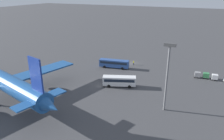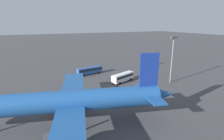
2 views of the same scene
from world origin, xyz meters
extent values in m
plane|color=#424244|center=(0.00, 0.00, 0.00)|extent=(600.00, 600.00, 0.00)
cylinder|color=#1E5193|center=(22.92, 45.25, 6.20)|extent=(43.29, 16.01, 4.77)
cone|color=#1E5193|center=(0.52, 51.33, 6.20)|extent=(7.10, 5.76, 4.29)
cube|color=#1E5193|center=(24.06, 57.79, 5.60)|extent=(10.71, 20.82, 0.44)
cube|color=#1E5193|center=(17.57, 33.85, 5.60)|extent=(10.71, 20.82, 0.44)
cube|color=navy|center=(4.00, 50.39, 12.39)|extent=(4.30, 1.49, 7.63)
cube|color=#1E5193|center=(3.58, 50.50, 6.67)|extent=(6.19, 12.76, 0.28)
cylinder|color=#38383D|center=(24.54, 54.55, 4.07)|extent=(5.73, 3.90, 2.62)
cylinder|color=#38383D|center=(19.62, 36.41, 4.07)|extent=(5.73, 3.90, 2.62)
cylinder|color=#38383D|center=(21.63, 48.81, 1.91)|extent=(0.50, 0.50, 3.81)
cylinder|color=black|center=(21.63, 48.81, 0.45)|extent=(1.00, 0.72, 0.90)
cylinder|color=#38383D|center=(20.01, 42.83, 1.91)|extent=(0.50, 0.50, 3.81)
cylinder|color=black|center=(20.01, 42.83, 0.45)|extent=(1.00, 0.72, 0.90)
cube|color=#2D5199|center=(4.50, 8.40, 1.87)|extent=(11.96, 4.42, 2.83)
cube|color=#192333|center=(4.50, 8.40, 2.36)|extent=(11.04, 4.31, 0.91)
cylinder|color=black|center=(7.86, 10.31, 0.50)|extent=(1.04, 0.46, 1.00)
cylinder|color=black|center=(8.30, 7.68, 0.50)|extent=(1.04, 0.46, 1.00)
cylinder|color=black|center=(0.70, 9.12, 0.50)|extent=(1.04, 0.46, 1.00)
cylinder|color=black|center=(1.14, 6.50, 0.50)|extent=(1.04, 0.46, 1.00)
cube|color=white|center=(-4.15, 23.58, 1.90)|extent=(10.77, 6.17, 2.90)
cube|color=#192333|center=(-4.15, 23.58, 2.41)|extent=(10.00, 5.91, 0.93)
cylinder|color=black|center=(-1.58, 26.02, 0.50)|extent=(1.04, 0.63, 1.00)
cylinder|color=black|center=(-0.61, 23.43, 0.50)|extent=(1.04, 0.63, 1.00)
cylinder|color=black|center=(-7.68, 23.72, 0.50)|extent=(1.04, 0.63, 1.00)
cylinder|color=black|center=(-6.71, 21.14, 0.50)|extent=(1.04, 0.63, 1.00)
cube|color=white|center=(-35.93, 5.36, 0.65)|extent=(2.59, 1.70, 0.70)
cube|color=#192333|center=(-35.52, 5.44, 1.55)|extent=(1.27, 1.34, 1.10)
cylinder|color=black|center=(-35.23, 6.20, 0.30)|extent=(0.63, 0.32, 0.60)
cylinder|color=black|center=(-34.98, 4.82, 0.30)|extent=(0.63, 0.32, 0.60)
cylinder|color=black|center=(-36.88, 5.90, 0.30)|extent=(0.63, 0.32, 0.60)
cylinder|color=black|center=(-36.63, 4.53, 0.30)|extent=(0.63, 0.32, 0.60)
cylinder|color=#1E1E2D|center=(-1.29, 1.70, 0.42)|extent=(0.32, 0.32, 0.85)
cylinder|color=yellow|center=(-1.29, 1.70, 1.18)|extent=(0.38, 0.38, 0.65)
sphere|color=tan|center=(-1.29, 1.70, 1.62)|extent=(0.24, 0.24, 0.24)
cube|color=#38383D|center=(-31.96, 5.36, 0.41)|extent=(2.17, 1.89, 0.10)
cube|color=silver|center=(-31.96, 5.36, 1.26)|extent=(2.06, 1.80, 1.60)
cylinder|color=black|center=(-31.28, 6.08, 0.18)|extent=(0.37, 0.16, 0.36)
cylinder|color=black|center=(-31.14, 4.81, 0.18)|extent=(0.37, 0.16, 0.36)
cylinder|color=black|center=(-32.79, 5.92, 0.18)|extent=(0.37, 0.16, 0.36)
cylinder|color=black|center=(-32.65, 4.64, 0.18)|extent=(0.37, 0.16, 0.36)
cube|color=#38383D|center=(-29.18, 5.02, 0.41)|extent=(2.17, 1.89, 0.10)
cube|color=#38844C|center=(-29.18, 5.02, 1.26)|extent=(2.06, 1.80, 1.60)
cylinder|color=black|center=(-28.49, 5.74, 0.18)|extent=(0.37, 0.16, 0.36)
cylinder|color=black|center=(-28.35, 4.46, 0.18)|extent=(0.37, 0.16, 0.36)
cylinder|color=black|center=(-30.00, 5.57, 0.18)|extent=(0.37, 0.16, 0.36)
cylinder|color=black|center=(-29.86, 4.30, 0.18)|extent=(0.37, 0.16, 0.36)
cube|color=#38383D|center=(-26.39, 5.39, 0.41)|extent=(2.17, 1.89, 0.10)
cube|color=gray|center=(-26.39, 5.39, 1.26)|extent=(2.06, 1.80, 1.60)
cylinder|color=black|center=(-25.71, 6.11, 0.18)|extent=(0.37, 0.16, 0.36)
cylinder|color=black|center=(-25.57, 4.83, 0.18)|extent=(0.37, 0.16, 0.36)
cylinder|color=black|center=(-27.22, 5.94, 0.18)|extent=(0.37, 0.16, 0.36)
cylinder|color=black|center=(-27.08, 4.67, 0.18)|extent=(0.37, 0.16, 0.36)
cylinder|color=slate|center=(-20.41, 32.15, 8.45)|extent=(0.50, 0.50, 16.90)
cube|color=#4C4C4C|center=(-20.41, 32.15, 17.30)|extent=(2.80, 0.70, 0.80)
camera|label=1|loc=(-28.88, 82.81, 29.69)|focal=35.00mm
camera|label=2|loc=(27.51, 80.91, 22.59)|focal=28.00mm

